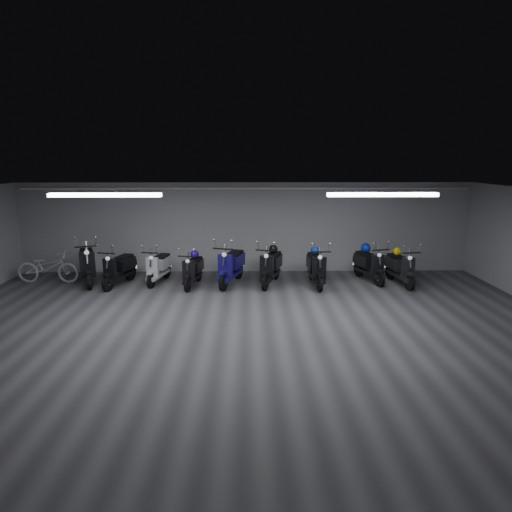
{
  "coord_description": "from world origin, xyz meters",
  "views": [
    {
      "loc": [
        0.07,
        -8.52,
        3.49
      ],
      "look_at": [
        0.27,
        2.5,
        1.05
      ],
      "focal_mm": 30.71,
      "sensor_mm": 36.0,
      "label": 1
    }
  ],
  "objects_px": {
    "scooter_5": "(271,261)",
    "helmet_1": "(273,249)",
    "scooter_7": "(316,262)",
    "scooter_9": "(401,262)",
    "helmet_2": "(397,251)",
    "scooter_8": "(369,260)",
    "scooter_4": "(231,260)",
    "scooter_0": "(87,258)",
    "scooter_1": "(119,263)",
    "helmet_4": "(315,250)",
    "helmet_0": "(195,254)",
    "scooter_3": "(193,265)",
    "helmet_3": "(366,248)",
    "bicycle": "(47,264)",
    "scooter_2": "(158,262)"
  },
  "relations": [
    {
      "from": "scooter_4",
      "to": "scooter_1",
      "type": "bearing_deg",
      "value": -161.81
    },
    {
      "from": "scooter_3",
      "to": "helmet_2",
      "type": "distance_m",
      "value": 5.83
    },
    {
      "from": "scooter_4",
      "to": "scooter_7",
      "type": "relative_size",
      "value": 1.06
    },
    {
      "from": "helmet_1",
      "to": "helmet_3",
      "type": "relative_size",
      "value": 0.87
    },
    {
      "from": "scooter_5",
      "to": "helmet_2",
      "type": "xyz_separation_m",
      "value": [
        3.62,
        0.15,
        0.23
      ]
    },
    {
      "from": "scooter_4",
      "to": "helmet_4",
      "type": "xyz_separation_m",
      "value": [
        2.38,
        0.11,
        0.24
      ]
    },
    {
      "from": "scooter_5",
      "to": "helmet_4",
      "type": "height_order",
      "value": "scooter_5"
    },
    {
      "from": "scooter_8",
      "to": "bicycle",
      "type": "distance_m",
      "value": 9.27
    },
    {
      "from": "scooter_8",
      "to": "helmet_0",
      "type": "xyz_separation_m",
      "value": [
        -5.02,
        -0.2,
        0.22
      ]
    },
    {
      "from": "scooter_5",
      "to": "helmet_3",
      "type": "distance_m",
      "value": 2.87
    },
    {
      "from": "scooter_7",
      "to": "helmet_0",
      "type": "height_order",
      "value": "scooter_7"
    },
    {
      "from": "scooter_1",
      "to": "scooter_3",
      "type": "height_order",
      "value": "scooter_1"
    },
    {
      "from": "scooter_1",
      "to": "scooter_4",
      "type": "distance_m",
      "value": 3.15
    },
    {
      "from": "helmet_4",
      "to": "scooter_7",
      "type": "bearing_deg",
      "value": -88.36
    },
    {
      "from": "scooter_2",
      "to": "helmet_2",
      "type": "relative_size",
      "value": 7.25
    },
    {
      "from": "helmet_3",
      "to": "helmet_4",
      "type": "height_order",
      "value": "helmet_3"
    },
    {
      "from": "scooter_9",
      "to": "helmet_1",
      "type": "xyz_separation_m",
      "value": [
        -3.58,
        0.34,
        0.33
      ]
    },
    {
      "from": "scooter_2",
      "to": "scooter_7",
      "type": "xyz_separation_m",
      "value": [
        4.48,
        -0.36,
        0.06
      ]
    },
    {
      "from": "scooter_1",
      "to": "helmet_2",
      "type": "xyz_separation_m",
      "value": [
        7.9,
        0.19,
        0.26
      ]
    },
    {
      "from": "bicycle",
      "to": "helmet_2",
      "type": "relative_size",
      "value": 7.66
    },
    {
      "from": "scooter_7",
      "to": "scooter_5",
      "type": "bearing_deg",
      "value": 171.84
    },
    {
      "from": "helmet_0",
      "to": "helmet_2",
      "type": "bearing_deg",
      "value": 0.86
    },
    {
      "from": "scooter_0",
      "to": "scooter_9",
      "type": "xyz_separation_m",
      "value": [
        8.88,
        -0.26,
        -0.1
      ]
    },
    {
      "from": "scooter_4",
      "to": "scooter_5",
      "type": "relative_size",
      "value": 1.05
    },
    {
      "from": "scooter_7",
      "to": "helmet_3",
      "type": "height_order",
      "value": "scooter_7"
    },
    {
      "from": "scooter_3",
      "to": "scooter_7",
      "type": "height_order",
      "value": "scooter_7"
    },
    {
      "from": "scooter_3",
      "to": "helmet_1",
      "type": "xyz_separation_m",
      "value": [
        2.26,
        0.41,
        0.37
      ]
    },
    {
      "from": "scooter_4",
      "to": "helmet_2",
      "type": "xyz_separation_m",
      "value": [
        4.75,
        0.15,
        0.2
      ]
    },
    {
      "from": "scooter_4",
      "to": "helmet_1",
      "type": "distance_m",
      "value": 1.25
    },
    {
      "from": "scooter_3",
      "to": "scooter_0",
      "type": "bearing_deg",
      "value": -176.97
    },
    {
      "from": "scooter_4",
      "to": "helmet_1",
      "type": "bearing_deg",
      "value": 28.86
    },
    {
      "from": "scooter_1",
      "to": "helmet_0",
      "type": "relative_size",
      "value": 7.35
    },
    {
      "from": "scooter_4",
      "to": "helmet_3",
      "type": "bearing_deg",
      "value": 24.58
    },
    {
      "from": "scooter_5",
      "to": "helmet_1",
      "type": "distance_m",
      "value": 0.39
    },
    {
      "from": "bicycle",
      "to": "helmet_3",
      "type": "height_order",
      "value": "bicycle"
    },
    {
      "from": "scooter_7",
      "to": "scooter_9",
      "type": "xyz_separation_m",
      "value": [
        2.4,
        0.05,
        -0.03
      ]
    },
    {
      "from": "scooter_0",
      "to": "helmet_2",
      "type": "bearing_deg",
      "value": -21.21
    },
    {
      "from": "helmet_1",
      "to": "helmet_2",
      "type": "relative_size",
      "value": 1.11
    },
    {
      "from": "helmet_4",
      "to": "scooter_5",
      "type": "bearing_deg",
      "value": -175.01
    },
    {
      "from": "scooter_1",
      "to": "helmet_4",
      "type": "relative_size",
      "value": 7.2
    },
    {
      "from": "scooter_0",
      "to": "scooter_7",
      "type": "bearing_deg",
      "value": -23.84
    },
    {
      "from": "scooter_0",
      "to": "scooter_3",
      "type": "bearing_deg",
      "value": -27.32
    },
    {
      "from": "helmet_4",
      "to": "scooter_4",
      "type": "bearing_deg",
      "value": -177.36
    },
    {
      "from": "scooter_0",
      "to": "scooter_1",
      "type": "bearing_deg",
      "value": -33.94
    },
    {
      "from": "helmet_0",
      "to": "helmet_4",
      "type": "distance_m",
      "value": 3.4
    },
    {
      "from": "scooter_9",
      "to": "helmet_4",
      "type": "bearing_deg",
      "value": 167.3
    },
    {
      "from": "scooter_9",
      "to": "helmet_3",
      "type": "xyz_separation_m",
      "value": [
        -0.85,
        0.59,
        0.3
      ]
    },
    {
      "from": "scooter_8",
      "to": "scooter_9",
      "type": "height_order",
      "value": "scooter_8"
    },
    {
      "from": "scooter_1",
      "to": "helmet_2",
      "type": "distance_m",
      "value": 7.9
    },
    {
      "from": "scooter_8",
      "to": "helmet_4",
      "type": "bearing_deg",
      "value": 170.69
    }
  ]
}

